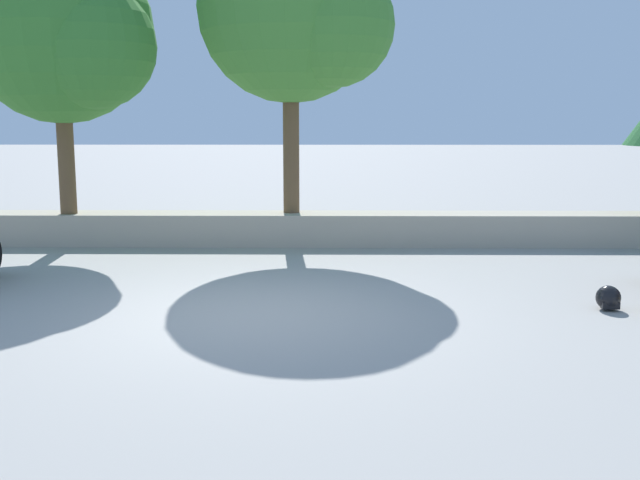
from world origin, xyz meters
The scene contains 5 objects.
ground_plane centered at (0.00, 0.00, 0.00)m, with size 120.00×120.00×0.00m, color gray.
stone_wall centered at (0.00, 4.80, 0.28)m, with size 36.00×0.80×0.55m, color #A89E89.
rider_helmet centered at (4.05, 0.24, 0.14)m, with size 0.28×0.28×0.28m.
leafy_tree_far_left centered at (-3.50, 4.57, 3.56)m, with size 3.27×3.11×4.64m.
leafy_tree_mid_left centered at (0.35, 4.80, 3.92)m, with size 3.30×3.14×5.02m.
Camera 1 is at (0.85, -8.11, 2.14)m, focal length 41.95 mm.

